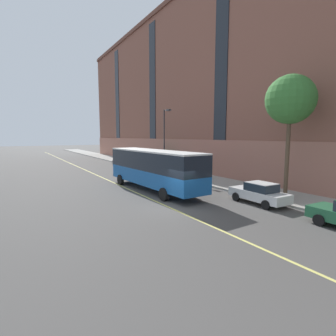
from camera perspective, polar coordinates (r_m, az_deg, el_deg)
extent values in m
plane|color=#4C4947|center=(18.20, 1.64, -8.50)|extent=(260.00, 260.00, 0.00)
cube|color=#9E9B93|center=(26.12, 14.93, -3.81)|extent=(4.68, 160.00, 0.15)
cube|color=brown|center=(31.58, 31.21, 19.76)|extent=(12.00, 110.00, 24.73)
cube|color=#A56A58|center=(25.66, 23.45, 0.46)|extent=(0.14, 110.00, 4.40)
cube|color=#234C2D|center=(38.96, -1.40, 3.66)|extent=(3.20, 3.40, 0.24)
cube|color=#1E232B|center=(32.24, 11.54, 22.58)|extent=(0.10, 2.00, 18.79)
cube|color=#1E232B|center=(45.50, -3.42, 18.05)|extent=(0.10, 2.00, 18.79)
cube|color=#1E232B|center=(60.38, -11.00, 15.19)|extent=(0.10, 2.00, 18.79)
cube|color=#19569E|center=(23.37, -3.22, -1.87)|extent=(3.13, 12.44, 1.29)
cube|color=black|center=(23.19, -3.25, 1.64)|extent=(3.15, 12.44, 1.58)
cube|color=silver|center=(23.13, -3.26, 3.74)|extent=(3.16, 12.45, 0.12)
cube|color=#19232D|center=(28.70, -9.57, 2.27)|extent=(2.36, 0.19, 1.19)
cube|color=orange|center=(28.66, -9.61, 3.80)|extent=(1.79, 0.14, 0.28)
cube|color=black|center=(28.92, -9.51, -1.34)|extent=(2.51, 0.24, 0.24)
cube|color=white|center=(28.53, -11.16, -0.98)|extent=(0.28, 0.07, 0.18)
cube|color=white|center=(29.26, -7.92, -0.72)|extent=(0.28, 0.07, 0.18)
cylinder|color=black|center=(26.73, -10.32, -2.51)|extent=(0.35, 1.01, 1.00)
cylinder|color=black|center=(27.83, -5.48, -2.06)|extent=(0.35, 1.01, 1.00)
cylinder|color=black|center=(19.76, -0.92, -5.76)|extent=(0.35, 1.01, 1.00)
cylinder|color=black|center=(21.23, 4.91, -4.89)|extent=(0.35, 1.01, 1.00)
cube|color=#B21E19|center=(28.17, 1.16, -1.63)|extent=(1.91, 4.27, 0.64)
cube|color=#232D38|center=(27.90, 1.38, -0.47)|extent=(1.62, 1.95, 0.56)
cube|color=#B21E19|center=(27.87, 1.38, 0.14)|extent=(1.58, 1.86, 0.04)
cylinder|color=black|center=(28.93, -1.65, -2.04)|extent=(0.24, 0.65, 0.64)
cylinder|color=black|center=(29.77, 1.32, -1.79)|extent=(0.24, 0.65, 0.64)
cylinder|color=black|center=(26.67, 0.97, -2.81)|extent=(0.24, 0.65, 0.64)
cylinder|color=black|center=(27.58, 4.10, -2.50)|extent=(0.24, 0.65, 0.64)
cylinder|color=black|center=(16.65, 30.05, -9.79)|extent=(0.24, 0.65, 0.64)
cube|color=silver|center=(20.07, 19.10, -5.54)|extent=(1.79, 4.41, 0.64)
cube|color=#232D38|center=(19.81, 19.65, -3.95)|extent=(1.54, 2.00, 0.56)
cube|color=silver|center=(19.76, 19.68, -3.10)|extent=(1.51, 1.91, 0.04)
cylinder|color=black|center=(20.43, 14.62, -6.08)|extent=(0.23, 0.64, 0.64)
cylinder|color=black|center=(21.63, 17.79, -5.47)|extent=(0.23, 0.64, 0.64)
cylinder|color=black|center=(18.67, 20.54, -7.54)|extent=(0.23, 0.64, 0.64)
cylinder|color=black|center=(19.97, 23.62, -6.75)|extent=(0.23, 0.64, 0.64)
cube|color=navy|center=(34.23, -4.81, -0.12)|extent=(1.74, 4.77, 0.64)
cube|color=#232D38|center=(33.95, -4.64, 0.85)|extent=(1.52, 2.15, 0.56)
cube|color=navy|center=(33.92, -4.65, 1.35)|extent=(1.49, 2.06, 0.04)
cylinder|color=black|center=(35.23, -7.11, -0.47)|extent=(0.22, 0.64, 0.64)
cylinder|color=black|center=(35.95, -4.67, -0.29)|extent=(0.22, 0.64, 0.64)
cylinder|color=black|center=(32.59, -4.96, -1.04)|extent=(0.22, 0.64, 0.64)
cylinder|color=black|center=(33.37, -2.38, -0.84)|extent=(0.22, 0.64, 0.64)
cube|color=#4C4C51|center=(41.60, -9.96, 1.06)|extent=(1.85, 4.38, 0.64)
cube|color=#232D38|center=(41.34, -9.87, 1.86)|extent=(1.59, 1.99, 0.56)
cube|color=#4C4C51|center=(41.32, -9.88, 2.28)|extent=(1.55, 1.90, 0.04)
cylinder|color=black|center=(42.62, -11.66, 0.73)|extent=(0.23, 0.64, 0.64)
cylinder|color=black|center=(43.19, -9.49, 0.86)|extent=(0.23, 0.64, 0.64)
cylinder|color=black|center=(40.09, -10.45, 0.37)|extent=(0.23, 0.64, 0.64)
cylinder|color=black|center=(40.69, -8.16, 0.51)|extent=(0.23, 0.64, 0.64)
cylinder|color=brown|center=(22.08, 24.52, 2.46)|extent=(0.30, 0.30, 6.42)
sphere|color=#387533|center=(22.20, 25.09, 13.37)|extent=(3.66, 3.66, 3.66)
cylinder|color=#2D2D30|center=(33.32, -0.83, 5.75)|extent=(0.16, 0.16, 7.98)
cylinder|color=#2D2D30|center=(32.99, -0.34, 12.51)|extent=(0.10, 1.10, 0.10)
cube|color=#3D3D3F|center=(32.52, 0.16, 12.50)|extent=(0.36, 0.60, 0.20)
cube|color=#E0D66B|center=(20.52, -3.89, -6.72)|extent=(0.16, 140.00, 0.01)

